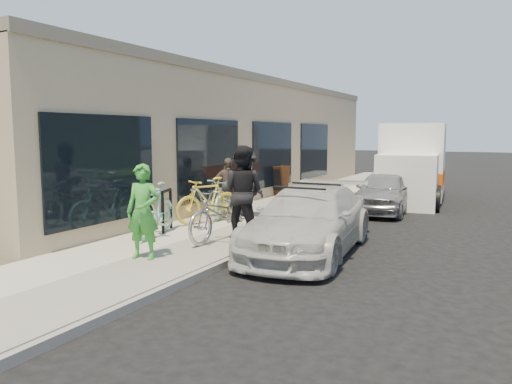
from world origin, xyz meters
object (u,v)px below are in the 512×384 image
at_px(cruiser_bike_a, 156,210).
at_px(bystander_a, 246,183).
at_px(tandem_bike, 222,213).
at_px(bike_rack, 167,206).
at_px(man_standing, 242,193).
at_px(cruiser_bike_b, 225,197).
at_px(sedan_silver, 384,192).
at_px(sandwich_board, 278,180).
at_px(moving_truck, 413,166).
at_px(cruiser_bike_c, 208,200).
at_px(sedan_white, 309,220).
at_px(woman_rider, 143,212).
at_px(bystander_b, 228,187).

distance_m(cruiser_bike_a, bystander_a, 3.03).
bearing_deg(tandem_bike, bike_rack, 176.70).
distance_m(man_standing, cruiser_bike_b, 2.94).
relative_size(sedan_silver, man_standing, 1.86).
distance_m(sandwich_board, cruiser_bike_b, 4.66).
relative_size(man_standing, bystander_a, 1.09).
bearing_deg(moving_truck, cruiser_bike_c, -119.64).
bearing_deg(sedan_silver, cruiser_bike_c, -128.46).
height_order(sedan_white, sedan_silver, sedan_white).
distance_m(tandem_bike, woman_rider, 2.02).
relative_size(woman_rider, cruiser_bike_b, 0.86).
distance_m(moving_truck, woman_rider, 11.53).
relative_size(cruiser_bike_a, bystander_b, 1.23).
bearing_deg(bike_rack, tandem_bike, -8.41).
relative_size(bike_rack, cruiser_bike_a, 0.50).
bearing_deg(cruiser_bike_c, tandem_bike, -27.19).
bearing_deg(bike_rack, man_standing, -0.47).
distance_m(bike_rack, sedan_silver, 6.76).
height_order(bike_rack, moving_truck, moving_truck).
xyz_separation_m(man_standing, cruiser_bike_a, (-1.80, -0.53, -0.40)).
height_order(woman_rider, cruiser_bike_b, woman_rider).
xyz_separation_m(bike_rack, sedan_white, (3.36, 0.09, -0.07)).
distance_m(sedan_silver, bystander_a, 4.40).
xyz_separation_m(sedan_white, cruiser_bike_b, (-3.21, 2.19, 0.01)).
height_order(man_standing, cruiser_bike_b, man_standing).
height_order(sandwich_board, bystander_a, bystander_a).
bearing_deg(sedan_white, bystander_b, 138.06).
xyz_separation_m(sedan_white, sedan_silver, (0.11, 5.71, -0.04)).
distance_m(cruiser_bike_a, bystander_b, 3.06).
height_order(moving_truck, cruiser_bike_b, moving_truck).
xyz_separation_m(moving_truck, cruiser_bike_b, (-3.54, -6.79, -0.52)).
bearing_deg(man_standing, bystander_a, -70.93).
height_order(tandem_bike, cruiser_bike_c, cruiser_bike_c).
height_order(cruiser_bike_a, cruiser_bike_c, cruiser_bike_a).
distance_m(sandwich_board, sedan_silver, 4.10).
xyz_separation_m(tandem_bike, cruiser_bike_b, (-1.45, 2.51, -0.04)).
bearing_deg(woman_rider, sandwich_board, 87.47).
bearing_deg(moving_truck, sandwich_board, -158.42).
relative_size(tandem_bike, cruiser_bike_c, 1.13).
bearing_deg(bystander_b, sandwich_board, 64.10).
distance_m(sandwich_board, bystander_a, 4.64).
xyz_separation_m(man_standing, cruiser_bike_c, (-1.66, 1.30, -0.41)).
distance_m(man_standing, cruiser_bike_c, 2.15).
bearing_deg(cruiser_bike_a, sedan_silver, 47.12).
height_order(bike_rack, woman_rider, woman_rider).
bearing_deg(bike_rack, sedan_silver, 59.17).
bearing_deg(bike_rack, cruiser_bike_a, -76.32).
xyz_separation_m(man_standing, bystander_a, (-1.24, 2.43, -0.08)).
bearing_deg(bystander_b, bystander_a, -41.61).
height_order(sandwich_board, bystander_b, bystander_b).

